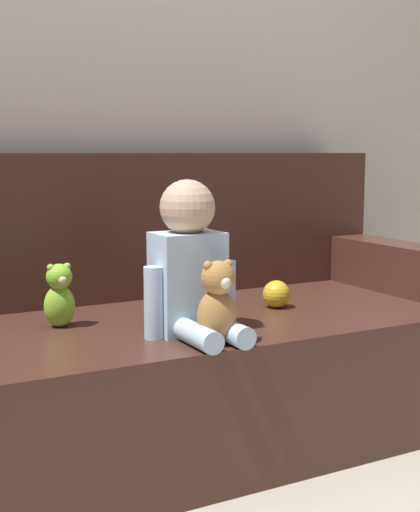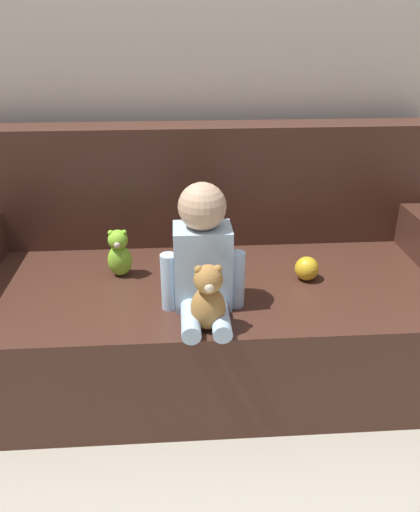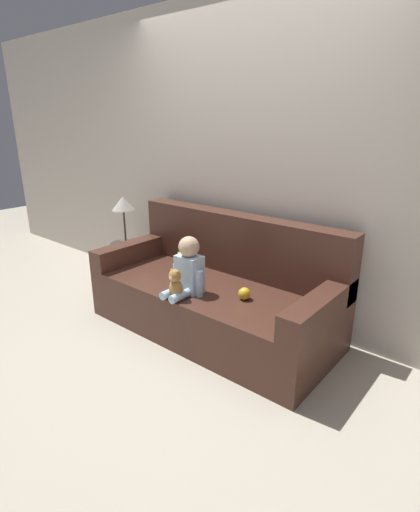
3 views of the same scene
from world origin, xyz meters
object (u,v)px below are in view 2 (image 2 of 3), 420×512
couch (209,289)px  teddy_bear_brown (208,298)px  plush_toy_side (119,253)px  person_baby (203,257)px  toy_ball (307,268)px

couch → teddy_bear_brown: 0.49m
couch → plush_toy_side: size_ratio=10.53×
person_baby → plush_toy_side: bearing=140.9°
plush_toy_side → teddy_bear_brown: bearing=-51.2°
couch → plush_toy_side: 0.40m
couch → plush_toy_side: bearing=-172.0°
couch → toy_ball: 0.41m
toy_ball → person_baby: bearing=-157.5°
plush_toy_side → toy_ball: 0.71m
teddy_bear_brown → toy_ball: bearing=38.2°
couch → teddy_bear_brown: size_ratio=8.72×
person_baby → toy_ball: (0.40, 0.17, -0.14)m
person_baby → teddy_bear_brown: 0.16m
teddy_bear_brown → couch: bearing=86.1°
person_baby → toy_ball: person_baby is taller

